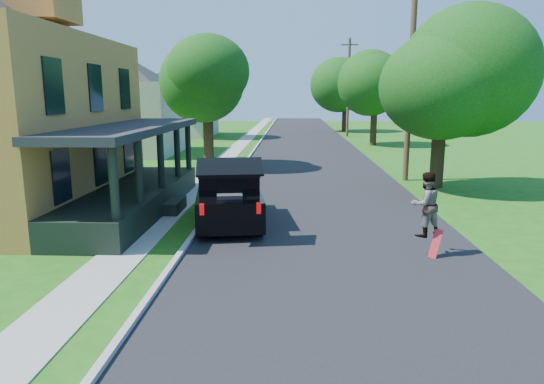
{
  "coord_description": "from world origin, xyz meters",
  "views": [
    {
      "loc": [
        -1.13,
        -10.91,
        4.13
      ],
      "look_at": [
        -1.71,
        3.0,
        1.36
      ],
      "focal_mm": 32.0,
      "sensor_mm": 36.0,
      "label": 1
    }
  ],
  "objects_px": {
    "utility_pole_near": "(410,82)",
    "black_suv": "(229,195)",
    "skateboarder": "(426,204)",
    "tree_right_near": "(442,70)"
  },
  "relations": [
    {
      "from": "skateboarder",
      "to": "tree_right_near",
      "type": "bearing_deg",
      "value": -128.06
    },
    {
      "from": "black_suv",
      "to": "utility_pole_near",
      "type": "bearing_deg",
      "value": 39.42
    },
    {
      "from": "tree_right_near",
      "to": "utility_pole_near",
      "type": "xyz_separation_m",
      "value": [
        -0.95,
        1.71,
        -0.45
      ]
    },
    {
      "from": "skateboarder",
      "to": "utility_pole_near",
      "type": "relative_size",
      "value": 0.18
    },
    {
      "from": "skateboarder",
      "to": "black_suv",
      "type": "bearing_deg",
      "value": -49.51
    },
    {
      "from": "black_suv",
      "to": "utility_pole_near",
      "type": "height_order",
      "value": "utility_pole_near"
    },
    {
      "from": "skateboarder",
      "to": "utility_pole_near",
      "type": "xyz_separation_m",
      "value": [
        2.16,
        11.61,
        3.41
      ]
    },
    {
      "from": "utility_pole_near",
      "to": "black_suv",
      "type": "bearing_deg",
      "value": -126.53
    },
    {
      "from": "skateboarder",
      "to": "utility_pole_near",
      "type": "distance_m",
      "value": 12.29
    },
    {
      "from": "skateboarder",
      "to": "tree_right_near",
      "type": "height_order",
      "value": "tree_right_near"
    }
  ]
}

